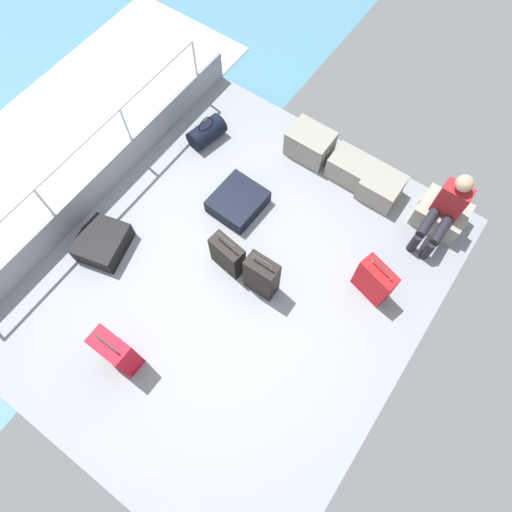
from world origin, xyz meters
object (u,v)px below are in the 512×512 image
object	(u,v)px
passenger_seated	(446,210)
duffel_bag	(207,132)
suitcase_4	(103,242)
suitcase_3	(116,352)
suitcase_0	(374,281)
cargo_crate_1	(351,168)
suitcase_2	(262,276)
cargo_crate_3	(441,214)
suitcase_5	(228,255)
suitcase_1	(238,202)
cargo_crate_0	(310,144)
cargo_crate_2	(381,187)

from	to	relation	value
passenger_seated	duffel_bag	size ratio (longest dim) A/B	1.84
suitcase_4	suitcase_3	bearing A→B (deg)	-38.78
suitcase_0	suitcase_4	world-z (taller)	suitcase_0
cargo_crate_1	suitcase_2	bearing A→B (deg)	-91.23
cargo_crate_3	passenger_seated	world-z (taller)	passenger_seated
cargo_crate_3	duffel_bag	size ratio (longest dim) A/B	1.12
suitcase_5	cargo_crate_3	bearing A→B (deg)	48.07
cargo_crate_1	suitcase_2	size ratio (longest dim) A/B	0.73
suitcase_1	suitcase_5	size ratio (longest dim) A/B	0.98
cargo_crate_0	suitcase_0	world-z (taller)	suitcase_0
cargo_crate_0	duffel_bag	distance (m)	1.45
cargo_crate_1	suitcase_5	bearing A→B (deg)	-105.24
suitcase_3	duffel_bag	xyz separation A→B (m)	(-1.13, 3.01, -0.18)
suitcase_1	suitcase_5	distance (m)	0.86
suitcase_4	duffel_bag	world-z (taller)	duffel_bag
cargo_crate_1	cargo_crate_2	bearing A→B (deg)	-4.27
cargo_crate_2	suitcase_3	distance (m)	3.83
suitcase_1	cargo_crate_1	bearing A→B (deg)	53.03
suitcase_1	suitcase_3	bearing A→B (deg)	-87.04
suitcase_1	suitcase_4	bearing A→B (deg)	-124.94
cargo_crate_2	suitcase_2	distance (m)	2.05
suitcase_3	suitcase_5	bearing A→B (deg)	80.29
suitcase_5	suitcase_2	bearing A→B (deg)	-1.25
passenger_seated	suitcase_1	world-z (taller)	passenger_seated
cargo_crate_2	suitcase_1	distance (m)	1.88
suitcase_2	suitcase_5	world-z (taller)	suitcase_2
cargo_crate_2	suitcase_5	world-z (taller)	suitcase_5
cargo_crate_1	suitcase_0	bearing A→B (deg)	-50.95
suitcase_3	duffel_bag	bearing A→B (deg)	110.52
cargo_crate_0	suitcase_1	world-z (taller)	cargo_crate_0
cargo_crate_1	suitcase_5	size ratio (longest dim) A/B	0.85
suitcase_2	cargo_crate_3	bearing A→B (deg)	56.98
suitcase_0	suitcase_1	size ratio (longest dim) A/B	1.02
passenger_seated	cargo_crate_2	bearing A→B (deg)	173.59
suitcase_5	duffel_bag	world-z (taller)	suitcase_5
suitcase_2	suitcase_4	world-z (taller)	suitcase_2
cargo_crate_2	cargo_crate_3	bearing A→B (deg)	5.87
suitcase_3	cargo_crate_1	bearing A→B (deg)	77.21
cargo_crate_0	suitcase_1	distance (m)	1.30
suitcase_5	duffel_bag	size ratio (longest dim) A/B	1.23
cargo_crate_0	suitcase_4	xyz separation A→B (m)	(-1.32, -2.72, -0.08)
cargo_crate_2	passenger_seated	distance (m)	0.90
suitcase_2	suitcase_5	bearing A→B (deg)	178.75
cargo_crate_1	duffel_bag	xyz separation A→B (m)	(-1.95, -0.62, -0.03)
cargo_crate_2	suitcase_5	bearing A→B (deg)	-117.54
passenger_seated	suitcase_2	size ratio (longest dim) A/B	1.29
cargo_crate_0	duffel_bag	xyz separation A→B (m)	(-1.30, -0.62, -0.06)
suitcase_1	suitcase_3	world-z (taller)	suitcase_3
suitcase_2	suitcase_3	size ratio (longest dim) A/B	1.04
suitcase_2	suitcase_4	xyz separation A→B (m)	(-1.92, -0.70, -0.21)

